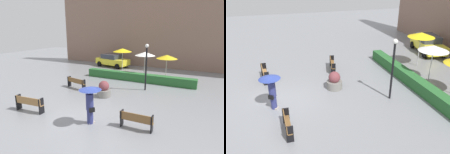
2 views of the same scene
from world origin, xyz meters
TOP-DOWN VIEW (x-y plane):
  - ground_plane at (0.00, 0.00)m, footprint 60.00×60.00m
  - bench_near_right at (2.68, 0.12)m, footprint 1.64×0.34m
  - bench_far_left at (-3.88, 4.10)m, footprint 1.88×0.71m
  - bench_near_left at (-3.55, -0.77)m, footprint 1.85×0.52m
  - pedestrian_with_umbrella at (0.43, -0.39)m, footprint 1.12×1.12m
  - planter_pot at (-0.94, 3.44)m, footprint 0.99×0.99m
  - lamp_post at (1.23, 6.19)m, footprint 0.28×0.28m
  - patio_umbrella_yellow at (-2.76, 10.72)m, footprint 1.99×1.99m
  - patio_umbrella_white at (0.02, 9.72)m, footprint 1.91×1.91m
  - patio_umbrella_yellow_far at (1.97, 10.16)m, footprint 1.92×1.92m
  - hedge_strip at (-0.21, 8.40)m, footprint 10.10×0.70m
  - building_facade at (0.00, 16.00)m, footprint 28.00×1.20m
  - parked_car at (-5.39, 13.55)m, footprint 4.48×2.67m

SIDE VIEW (x-z plane):
  - ground_plane at x=0.00m, z-range 0.00..0.00m
  - hedge_strip at x=-0.21m, z-range 0.00..0.73m
  - planter_pot at x=-0.94m, z-range -0.08..1.06m
  - bench_near_right at x=2.68m, z-range 0.08..0.91m
  - bench_far_left at x=-3.88m, z-range 0.10..0.95m
  - bench_near_left at x=-3.55m, z-range 0.09..1.00m
  - parked_car at x=-5.39m, z-range 0.03..1.60m
  - pedestrian_with_umbrella at x=0.43m, z-range 0.37..2.35m
  - patio_umbrella_yellow_far at x=1.97m, z-range 0.99..3.33m
  - lamp_post at x=1.23m, z-range 0.43..4.02m
  - patio_umbrella_white at x=0.02m, z-range 1.10..3.65m
  - patio_umbrella_yellow at x=-2.76m, z-range 1.15..3.82m
  - building_facade at x=0.00m, z-range 0.00..9.77m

